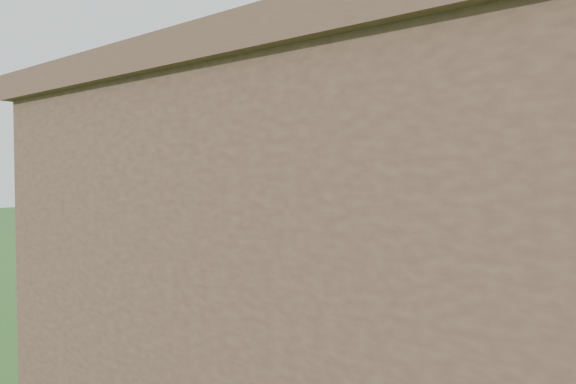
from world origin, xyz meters
The scene contains 6 objects.
ground centered at (0.00, 0.00, 0.00)m, with size 160.00×160.00×0.00m, color #316322.
sand_beach centered at (0.00, 22.00, 0.00)m, with size 72.00×20.00×0.02m, color #BDB388.
ocean centered at (0.00, 66.00, 0.00)m, with size 160.00×68.00×0.02m, color slate.
chainlink_fence centered at (0.00, 6.00, 0.55)m, with size 36.20×0.20×1.25m, color brown, non-canonical shape.
picnic_table centered at (6.99, 3.82, 0.33)m, with size 1.58×1.19×0.67m, color brown, non-canonical shape.
octopus_kite centered at (-2.51, 12.29, 12.19)m, with size 3.55×2.51×7.31m, color #E12366, non-canonical shape.
Camera 1 is at (14.23, -9.67, 5.81)m, focal length 32.00 mm.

